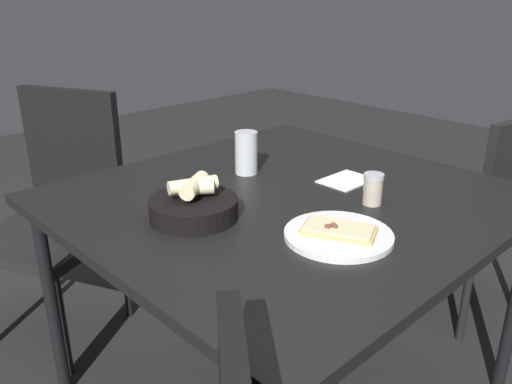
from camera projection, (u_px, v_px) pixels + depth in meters
The scene contains 8 objects.
dining_table at pixel (286, 210), 1.54m from camera, with size 1.19×1.13×0.72m.
pizza_plate at pixel (338, 234), 1.25m from camera, with size 0.26×0.26×0.04m.
bread_basket at pixel (194, 205), 1.36m from camera, with size 0.23×0.23×0.11m.
beer_glass at pixel (246, 155), 1.67m from camera, with size 0.07×0.07×0.14m.
pepper_shaker at pixel (373, 191), 1.44m from camera, with size 0.06×0.06×0.09m.
napkin at pixel (346, 180), 1.62m from camera, with size 0.16×0.12×0.00m.
chair_far at pixel (482, 203), 2.04m from camera, with size 0.50×0.50×0.86m.
chair_spare at pixel (60, 203), 1.97m from camera, with size 0.59×0.59×0.93m.
Camera 1 is at (-1.04, -0.96, 1.28)m, focal length 36.65 mm.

